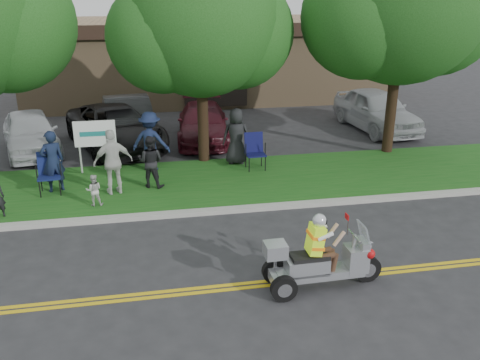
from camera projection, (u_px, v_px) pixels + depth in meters
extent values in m
plane|color=#28282B|center=(221.00, 275.00, 10.42)|extent=(120.00, 120.00, 0.00)
cube|color=gold|center=(226.00, 290.00, 9.88)|extent=(60.00, 0.10, 0.01)
cube|color=gold|center=(224.00, 285.00, 10.03)|extent=(60.00, 0.10, 0.01)
cube|color=#A8A89E|center=(204.00, 212.00, 13.20)|extent=(60.00, 0.25, 0.12)
cube|color=#165015|center=(195.00, 183.00, 15.18)|extent=(60.00, 4.00, 0.10)
cube|color=#9E7F5B|center=(205.00, 58.00, 27.53)|extent=(18.00, 8.00, 4.00)
cube|color=black|center=(215.00, 31.00, 23.20)|extent=(18.00, 0.30, 0.60)
sphere|color=#1B4915|center=(5.00, 22.00, 14.63)|extent=(4.05, 4.05, 4.05)
cylinder|color=#332114|center=(202.00, 101.00, 16.38)|extent=(0.36, 0.36, 4.20)
sphere|color=#1B4915|center=(200.00, 18.00, 15.48)|extent=(4.80, 4.80, 4.80)
sphere|color=#1B4915|center=(237.00, 32.00, 16.12)|extent=(3.60, 3.60, 3.60)
sphere|color=#1B4915|center=(162.00, 37.00, 15.28)|extent=(3.36, 3.36, 3.36)
cylinder|color=#332114|center=(393.00, 87.00, 17.22)|extent=(0.36, 0.36, 4.76)
sphere|color=#1B4915|center=(436.00, 12.00, 16.89)|extent=(4.20, 4.20, 4.20)
sphere|color=#1B4915|center=(363.00, 17.00, 15.98)|extent=(3.92, 3.92, 3.92)
cylinder|color=silver|center=(81.00, 159.00, 15.71)|extent=(0.06, 0.06, 1.10)
cylinder|color=silver|center=(114.00, 158.00, 15.88)|extent=(0.06, 0.06, 1.10)
cube|color=white|center=(95.00, 134.00, 15.51)|extent=(1.25, 0.06, 0.80)
cylinder|color=black|center=(367.00, 269.00, 10.11)|extent=(0.55, 0.14, 0.55)
cylinder|color=black|center=(284.00, 289.00, 9.47)|extent=(0.51, 0.15, 0.51)
cylinder|color=black|center=(275.00, 271.00, 10.07)|extent=(0.51, 0.15, 0.51)
cube|color=#9FA1A8|center=(320.00, 273.00, 9.90)|extent=(1.74, 0.45, 0.16)
cube|color=#9FA1A8|center=(307.00, 265.00, 9.78)|extent=(0.83, 0.44, 0.32)
cube|color=black|center=(310.00, 257.00, 9.72)|extent=(0.74, 0.40, 0.09)
cube|color=#9FA1A8|center=(356.00, 258.00, 9.96)|extent=(0.42, 0.45, 0.50)
cube|color=silver|center=(364.00, 233.00, 9.79)|extent=(0.18, 0.42, 0.44)
cube|color=#9FA1A8|center=(275.00, 250.00, 9.52)|extent=(0.42, 0.39, 0.27)
sphere|color=#B20C0F|center=(369.00, 253.00, 9.82)|extent=(0.20, 0.20, 0.20)
cube|color=#B7EC18|center=(316.00, 239.00, 9.61)|extent=(0.32, 0.37, 0.59)
sphere|color=silver|center=(319.00, 220.00, 9.49)|extent=(0.26, 0.26, 0.26)
cylinder|color=black|center=(40.00, 189.00, 13.91)|extent=(0.03, 0.03, 0.48)
cylinder|color=black|center=(60.00, 187.00, 14.04)|extent=(0.03, 0.03, 0.48)
cylinder|color=black|center=(41.00, 183.00, 14.35)|extent=(0.03, 0.03, 0.48)
cylinder|color=black|center=(61.00, 182.00, 14.48)|extent=(0.03, 0.03, 0.48)
cube|color=#101A4E|center=(49.00, 177.00, 14.11)|extent=(0.64, 0.59, 0.04)
cube|color=#101A4E|center=(49.00, 163.00, 14.23)|extent=(0.61, 0.23, 0.65)
cylinder|color=black|center=(249.00, 165.00, 15.85)|extent=(0.03, 0.03, 0.48)
cylinder|color=black|center=(265.00, 164.00, 15.96)|extent=(0.03, 0.03, 0.48)
cylinder|color=black|center=(246.00, 160.00, 16.29)|extent=(0.03, 0.03, 0.48)
cylinder|color=black|center=(262.00, 159.00, 16.39)|extent=(0.03, 0.03, 0.48)
cube|color=#0E0F41|center=(256.00, 154.00, 16.03)|extent=(0.61, 0.56, 0.04)
cube|color=#0E0F41|center=(254.00, 142.00, 16.16)|extent=(0.60, 0.20, 0.65)
imported|color=#141E37|center=(53.00, 161.00, 14.17)|extent=(0.75, 0.63, 1.76)
imported|color=black|center=(151.00, 162.00, 14.52)|extent=(0.90, 0.81, 1.52)
imported|color=silver|center=(113.00, 162.00, 13.99)|extent=(1.16, 0.70, 1.84)
imported|color=#192447|center=(151.00, 141.00, 15.82)|extent=(1.38, 1.08, 1.87)
imported|color=black|center=(236.00, 136.00, 16.45)|extent=(0.97, 0.71, 1.83)
imported|color=beige|center=(94.00, 190.00, 13.35)|extent=(0.43, 0.34, 0.86)
imported|color=silver|center=(30.00, 132.00, 17.95)|extent=(2.85, 4.65, 1.48)
imported|color=#2B2C2E|center=(129.00, 119.00, 19.50)|extent=(2.27, 5.04, 1.60)
imported|color=black|center=(115.00, 127.00, 18.51)|extent=(4.24, 6.03, 1.53)
imported|color=#440F1A|center=(203.00, 123.00, 19.49)|extent=(2.33, 4.80, 1.35)
imported|color=#A9ACB0|center=(376.00, 110.00, 20.86)|extent=(2.33, 5.05, 1.68)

